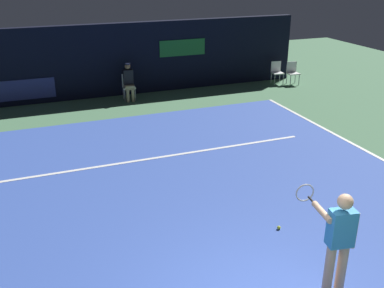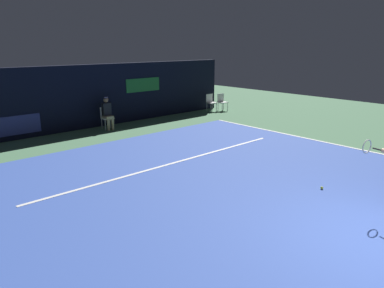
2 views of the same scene
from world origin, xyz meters
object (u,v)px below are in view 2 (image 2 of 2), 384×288
Objects in this scene: line_judge_on_chair at (107,113)px; tennis_ball at (322,188)px; courtside_chair_far at (222,101)px; courtside_chair_near at (211,101)px.

line_judge_on_chair is 9.22m from tennis_ball.
courtside_chair_far is at bearing 56.00° from tennis_ball.
courtside_chair_far reaches higher than tennis_ball.
line_judge_on_chair is at bearing 178.48° from courtside_chair_far.
tennis_ball is (-6.07, -9.00, -0.46)m from courtside_chair_far.
tennis_ball is at bearing -120.71° from courtside_chair_near.
line_judge_on_chair reaches higher than courtside_chair_near.
courtside_chair_near is 0.62m from courtside_chair_far.
line_judge_on_chair is 6.67m from courtside_chair_far.
line_judge_on_chair is 1.50× the size of courtside_chair_near.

